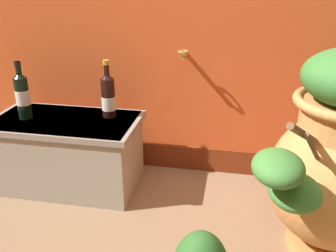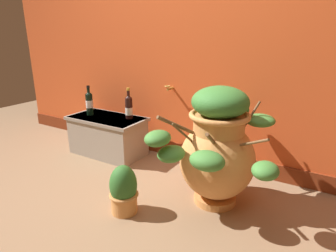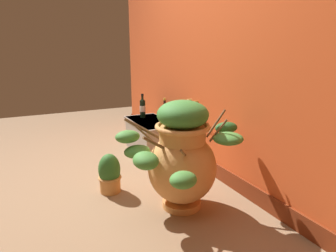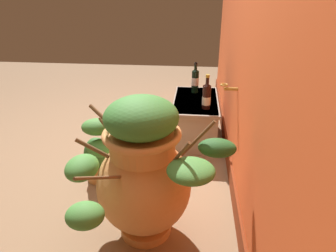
{
  "view_description": "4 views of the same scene",
  "coord_description": "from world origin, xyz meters",
  "px_view_note": "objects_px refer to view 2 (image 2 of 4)",
  "views": [
    {
      "loc": [
        0.2,
        -0.84,
        1.12
      ],
      "look_at": [
        -0.09,
        0.73,
        0.43
      ],
      "focal_mm": 39.15,
      "sensor_mm": 36.0,
      "label": 1
    },
    {
      "loc": [
        1.31,
        -1.28,
        1.21
      ],
      "look_at": [
        0.08,
        0.77,
        0.43
      ],
      "focal_mm": 30.99,
      "sensor_mm": 36.0,
      "label": 2
    },
    {
      "loc": [
        2.44,
        -0.48,
        1.23
      ],
      "look_at": [
        0.01,
        0.71,
        0.5
      ],
      "focal_mm": 30.42,
      "sensor_mm": 36.0,
      "label": 3
    },
    {
      "loc": [
        1.99,
        0.8,
        1.37
      ],
      "look_at": [
        0.09,
        0.61,
        0.46
      ],
      "focal_mm": 31.44,
      "sensor_mm": 36.0,
      "label": 4
    }
  ],
  "objects_px": {
    "wine_bottle_middle": "(129,107)",
    "wine_bottle_left": "(89,102)",
    "potted_shrub": "(124,191)",
    "terracotta_urn": "(217,149)"
  },
  "relations": [
    {
      "from": "wine_bottle_middle",
      "to": "wine_bottle_left",
      "type": "bearing_deg",
      "value": -166.11
    },
    {
      "from": "wine_bottle_left",
      "to": "potted_shrub",
      "type": "xyz_separation_m",
      "value": [
        1.01,
        -0.71,
        -0.36
      ]
    },
    {
      "from": "terracotta_urn",
      "to": "wine_bottle_middle",
      "type": "distance_m",
      "value": 1.15
    },
    {
      "from": "terracotta_urn",
      "to": "wine_bottle_middle",
      "type": "height_order",
      "value": "terracotta_urn"
    },
    {
      "from": "terracotta_urn",
      "to": "wine_bottle_left",
      "type": "bearing_deg",
      "value": 169.88
    },
    {
      "from": "potted_shrub",
      "to": "terracotta_urn",
      "type": "bearing_deg",
      "value": 41.74
    },
    {
      "from": "wine_bottle_left",
      "to": "wine_bottle_middle",
      "type": "bearing_deg",
      "value": 13.89
    },
    {
      "from": "wine_bottle_left",
      "to": "potted_shrub",
      "type": "distance_m",
      "value": 1.29
    },
    {
      "from": "terracotta_urn",
      "to": "potted_shrub",
      "type": "bearing_deg",
      "value": -138.26
    },
    {
      "from": "wine_bottle_middle",
      "to": "terracotta_urn",
      "type": "bearing_deg",
      "value": -19.14
    }
  ]
}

